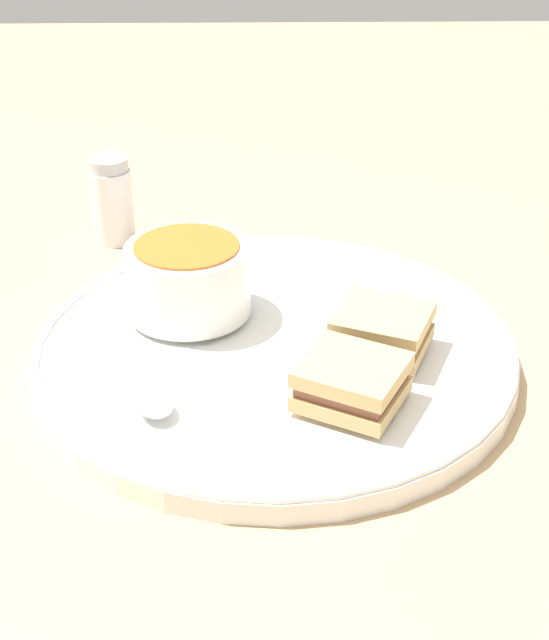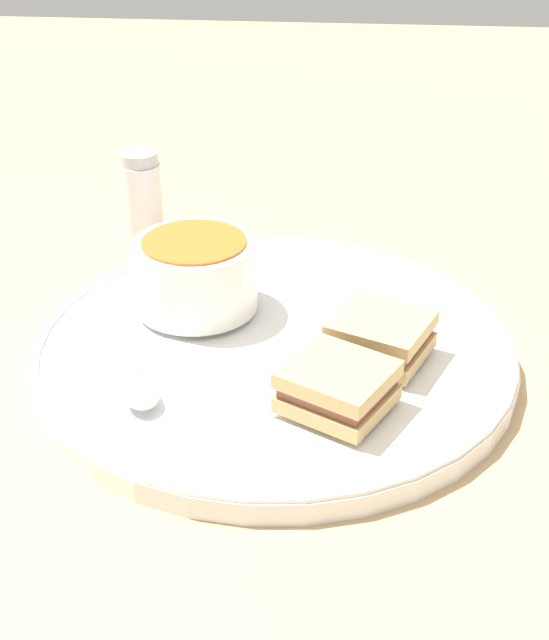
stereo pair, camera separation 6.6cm
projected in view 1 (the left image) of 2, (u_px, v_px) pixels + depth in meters
ground_plane at (274, 360)px, 0.68m from camera, size 2.40×2.40×0.00m
plate at (274, 348)px, 0.68m from camera, size 0.36×0.36×0.02m
soup_bowl at (188, 278)px, 0.69m from camera, size 0.10×0.10×0.06m
spoon at (150, 396)px, 0.60m from camera, size 0.06×0.12×0.01m
sandwich_half_near at (352, 382)px, 0.59m from camera, size 0.09×0.09×0.03m
sandwich_half_far at (382, 330)px, 0.65m from camera, size 0.08×0.08×0.03m
salt_shaker at (112, 201)px, 0.85m from camera, size 0.04×0.04×0.08m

